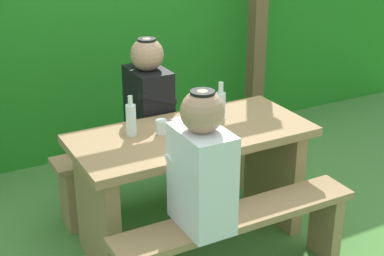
{
  "coord_description": "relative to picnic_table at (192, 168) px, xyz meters",
  "views": [
    {
      "loc": [
        -1.43,
        -2.66,
        2.04
      ],
      "look_at": [
        0.0,
        0.0,
        0.76
      ],
      "focal_mm": 53.2,
      "sensor_mm": 36.0,
      "label": 1
    }
  ],
  "objects": [
    {
      "name": "ground_plane",
      "position": [
        0.0,
        0.0,
        -0.5
      ],
      "size": [
        12.0,
        12.0,
        0.0
      ],
      "primitive_type": "plane",
      "color": "#4C843D"
    },
    {
      "name": "hedge_backdrop",
      "position": [
        0.0,
        1.92,
        0.44
      ],
      "size": [
        6.4,
        0.89,
        1.89
      ],
      "primitive_type": "cube",
      "color": "#227C1F",
      "rests_on": "ground_plane"
    },
    {
      "name": "pergola_post_right",
      "position": [
        1.27,
        1.21,
        0.49
      ],
      "size": [
        0.12,
        0.12,
        1.99
      ],
      "primitive_type": "cube",
      "color": "brown",
      "rests_on": "ground_plane"
    },
    {
      "name": "picnic_table",
      "position": [
        0.0,
        0.0,
        0.0
      ],
      "size": [
        1.4,
        0.64,
        0.74
      ],
      "color": "#9E7A51",
      "rests_on": "ground_plane"
    },
    {
      "name": "bench_near",
      "position": [
        0.0,
        -0.51,
        -0.17
      ],
      "size": [
        1.4,
        0.24,
        0.46
      ],
      "color": "#9E7A51",
      "rests_on": "ground_plane"
    },
    {
      "name": "bench_far",
      "position": [
        0.0,
        0.51,
        -0.17
      ],
      "size": [
        1.4,
        0.24,
        0.46
      ],
      "color": "#9E7A51",
      "rests_on": "ground_plane"
    },
    {
      "name": "person_white_shirt",
      "position": [
        -0.22,
        -0.51,
        0.29
      ],
      "size": [
        0.25,
        0.35,
        0.72
      ],
      "color": "silver",
      "rests_on": "bench_near"
    },
    {
      "name": "person_black_coat",
      "position": [
        -0.04,
        0.51,
        0.29
      ],
      "size": [
        0.25,
        0.35,
        0.72
      ],
      "color": "black",
      "rests_on": "bench_far"
    },
    {
      "name": "drinking_glass",
      "position": [
        -0.17,
        0.06,
        0.28
      ],
      "size": [
        0.07,
        0.07,
        0.08
      ],
      "primitive_type": "cylinder",
      "color": "silver",
      "rests_on": "picnic_table"
    },
    {
      "name": "bottle_left",
      "position": [
        -0.03,
        -0.09,
        0.32
      ],
      "size": [
        0.07,
        0.07,
        0.24
      ],
      "color": "silver",
      "rests_on": "picnic_table"
    },
    {
      "name": "bottle_right",
      "position": [
        0.24,
        0.09,
        0.33
      ],
      "size": [
        0.06,
        0.06,
        0.23
      ],
      "color": "silver",
      "rests_on": "picnic_table"
    },
    {
      "name": "bottle_center",
      "position": [
        -0.33,
        0.11,
        0.33
      ],
      "size": [
        0.06,
        0.06,
        0.24
      ],
      "color": "silver",
      "rests_on": "picnic_table"
    },
    {
      "name": "cell_phone",
      "position": [
        0.01,
        0.15,
        0.24
      ],
      "size": [
        0.1,
        0.15,
        0.01
      ],
      "primitive_type": "cube",
      "rotation": [
        0.0,
        0.0,
        0.2
      ],
      "color": "silver",
      "rests_on": "picnic_table"
    }
  ]
}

